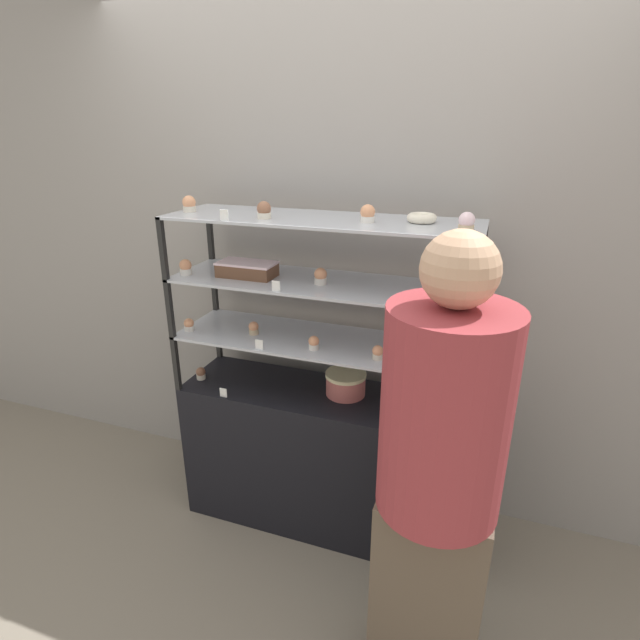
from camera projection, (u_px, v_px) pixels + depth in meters
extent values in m
plane|color=gray|center=(320.00, 515.00, 2.66)|extent=(20.00, 20.00, 0.00)
cube|color=gray|center=(344.00, 262.00, 2.49)|extent=(8.00, 0.05, 2.60)
cube|color=black|center=(320.00, 457.00, 2.52)|extent=(1.34, 0.41, 0.74)
cube|color=black|center=(218.00, 334.00, 2.71)|extent=(0.02, 0.02, 0.28)
cube|color=black|center=(468.00, 370.00, 2.30)|extent=(0.02, 0.02, 0.28)
cube|color=black|center=(176.00, 363.00, 2.37)|extent=(0.02, 0.02, 0.28)
cube|color=black|center=(461.00, 413.00, 1.96)|extent=(0.02, 0.02, 0.28)
cube|color=#B7BCC6|center=(320.00, 341.00, 2.29)|extent=(1.34, 0.41, 0.01)
cube|color=black|center=(214.00, 285.00, 2.61)|extent=(0.02, 0.02, 0.28)
cube|color=black|center=(475.00, 314.00, 2.20)|extent=(0.02, 0.02, 0.28)
cube|color=black|center=(170.00, 309.00, 2.27)|extent=(0.02, 0.02, 0.28)
cube|color=black|center=(469.00, 349.00, 1.86)|extent=(0.02, 0.02, 0.28)
cube|color=#B7BCC6|center=(320.00, 283.00, 2.19)|extent=(1.34, 0.41, 0.01)
cube|color=black|center=(210.00, 232.00, 2.51)|extent=(0.02, 0.02, 0.28)
cube|color=black|center=(483.00, 253.00, 2.10)|extent=(0.02, 0.02, 0.28)
cube|color=black|center=(163.00, 249.00, 2.17)|extent=(0.02, 0.02, 0.28)
cube|color=black|center=(477.00, 277.00, 1.76)|extent=(0.02, 0.02, 0.28)
cube|color=#B7BCC6|center=(320.00, 220.00, 2.09)|extent=(1.34, 0.41, 0.01)
cylinder|color=#C66660|center=(346.00, 385.00, 2.36)|extent=(0.19, 0.19, 0.09)
cylinder|color=#F4EAB2|center=(346.00, 374.00, 2.34)|extent=(0.19, 0.19, 0.02)
cube|color=brown|center=(247.00, 270.00, 2.26)|extent=(0.26, 0.14, 0.06)
cube|color=silver|center=(247.00, 263.00, 2.24)|extent=(0.26, 0.14, 0.01)
cylinder|color=beige|center=(201.00, 376.00, 2.52)|extent=(0.05, 0.05, 0.03)
sphere|color=#8C5B42|center=(201.00, 372.00, 2.51)|extent=(0.05, 0.05, 0.05)
cylinder|color=white|center=(448.00, 422.00, 2.13)|extent=(0.05, 0.05, 0.03)
sphere|color=#8C5B42|center=(448.00, 417.00, 2.12)|extent=(0.05, 0.05, 0.05)
cube|color=white|center=(223.00, 393.00, 2.35)|extent=(0.04, 0.00, 0.04)
cylinder|color=white|center=(189.00, 328.00, 2.39)|extent=(0.04, 0.04, 0.03)
sphere|color=#E5996B|center=(189.00, 323.00, 2.38)|extent=(0.05, 0.05, 0.05)
cylinder|color=#CCB28C|center=(254.00, 331.00, 2.35)|extent=(0.04, 0.04, 0.03)
sphere|color=#E5996B|center=(254.00, 326.00, 2.34)|extent=(0.05, 0.05, 0.05)
cylinder|color=white|center=(314.00, 346.00, 2.19)|extent=(0.04, 0.04, 0.03)
sphere|color=#E5996B|center=(314.00, 341.00, 2.18)|extent=(0.05, 0.05, 0.05)
cylinder|color=beige|center=(378.00, 356.00, 2.09)|extent=(0.04, 0.04, 0.03)
sphere|color=#E5996B|center=(378.00, 351.00, 2.08)|extent=(0.05, 0.05, 0.05)
cylinder|color=beige|center=(458.00, 362.00, 2.04)|extent=(0.04, 0.04, 0.03)
sphere|color=silver|center=(459.00, 356.00, 2.04)|extent=(0.05, 0.05, 0.05)
cube|color=white|center=(259.00, 345.00, 2.18)|extent=(0.04, 0.00, 0.04)
cylinder|color=white|center=(186.00, 272.00, 2.29)|extent=(0.05, 0.05, 0.03)
sphere|color=#E5996B|center=(185.00, 265.00, 2.28)|extent=(0.06, 0.06, 0.06)
cylinder|color=white|center=(320.00, 281.00, 2.15)|extent=(0.05, 0.05, 0.03)
sphere|color=#E5996B|center=(320.00, 274.00, 2.14)|extent=(0.06, 0.06, 0.06)
cylinder|color=beige|center=(466.00, 301.00, 1.90)|extent=(0.05, 0.05, 0.03)
sphere|color=#8C5B42|center=(467.00, 294.00, 1.89)|extent=(0.06, 0.06, 0.06)
cube|color=white|center=(276.00, 286.00, 2.05)|extent=(0.04, 0.00, 0.04)
cylinder|color=beige|center=(190.00, 209.00, 2.24)|extent=(0.06, 0.06, 0.03)
sphere|color=#E5996B|center=(189.00, 202.00, 2.23)|extent=(0.06, 0.06, 0.06)
cylinder|color=beige|center=(264.00, 216.00, 2.07)|extent=(0.06, 0.06, 0.03)
sphere|color=#8C5B42|center=(264.00, 208.00, 2.06)|extent=(0.06, 0.06, 0.06)
cylinder|color=white|center=(367.00, 219.00, 1.98)|extent=(0.06, 0.06, 0.03)
sphere|color=#E5996B|center=(368.00, 212.00, 1.97)|extent=(0.06, 0.06, 0.06)
cylinder|color=#CCB28C|center=(466.00, 228.00, 1.81)|extent=(0.06, 0.06, 0.03)
sphere|color=silver|center=(467.00, 220.00, 1.80)|extent=(0.06, 0.06, 0.06)
cube|color=white|center=(224.00, 215.00, 2.02)|extent=(0.04, 0.00, 0.04)
torus|color=#EFE5CC|center=(422.00, 218.00, 1.98)|extent=(0.12, 0.12, 0.04)
cube|color=brown|center=(426.00, 590.00, 1.77)|extent=(0.37, 0.21, 0.78)
cylinder|color=#993338|center=(445.00, 413.00, 1.51)|extent=(0.39, 0.39, 0.68)
sphere|color=tan|center=(460.00, 270.00, 1.35)|extent=(0.22, 0.22, 0.22)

